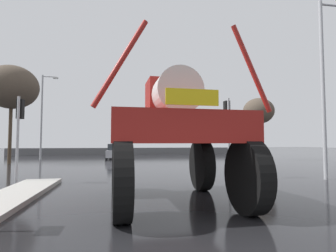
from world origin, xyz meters
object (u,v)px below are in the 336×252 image
object	(u,v)px
oversize_sprayer	(172,135)
streetlight_far_left	(43,113)
traffic_signal_near_left	(20,120)
bare_tree_right	(259,111)
sedan_ahead	(117,152)
streetlight_near_right	(325,80)
bare_tree_left	(12,87)
traffic_signal_near_right	(227,120)

from	to	relation	value
oversize_sprayer	streetlight_far_left	bearing A→B (deg)	21.74
traffic_signal_near_left	bare_tree_right	bearing A→B (deg)	33.68
oversize_sprayer	sedan_ahead	distance (m)	20.93
oversize_sprayer	bare_tree_right	bearing A→B (deg)	-37.69
oversize_sprayer	bare_tree_right	world-z (taller)	bare_tree_right
oversize_sprayer	streetlight_near_right	distance (m)	9.13
bare_tree_left	streetlight_near_right	bearing A→B (deg)	-33.39
traffic_signal_near_left	streetlight_near_right	bearing A→B (deg)	-5.21
streetlight_far_left	bare_tree_left	distance (m)	5.61
traffic_signal_near_left	streetlight_near_right	distance (m)	13.98
traffic_signal_near_left	streetlight_near_right	xyz separation A→B (m)	(13.77, -1.26, 2.00)
oversize_sprayer	sedan_ahead	xyz separation A→B (m)	(-1.91, 20.81, -1.24)
streetlight_near_right	bare_tree_right	bearing A→B (deg)	74.56
oversize_sprayer	sedan_ahead	size ratio (longest dim) A/B	1.25
traffic_signal_near_right	bare_tree_right	distance (m)	14.11
streetlight_far_left	bare_tree_left	bearing A→B (deg)	-99.77
sedan_ahead	bare_tree_right	size ratio (longest dim) A/B	0.71
oversize_sprayer	traffic_signal_near_left	bearing A→B (deg)	48.65
sedan_ahead	streetlight_near_right	world-z (taller)	streetlight_near_right
oversize_sprayer	bare_tree_right	xyz separation A→B (m)	(11.55, 16.21, 2.72)
traffic_signal_near_left	traffic_signal_near_right	distance (m)	9.39
traffic_signal_near_left	streetlight_far_left	distance (m)	16.54
traffic_signal_near_left	bare_tree_left	size ratio (longest dim) A/B	0.47
streetlight_near_right	bare_tree_left	size ratio (longest dim) A/B	1.08
sedan_ahead	bare_tree_right	xyz separation A→B (m)	(13.46, -4.60, 3.96)
bare_tree_left	sedan_ahead	bearing A→B (deg)	33.38
sedan_ahead	traffic_signal_near_right	bearing A→B (deg)	-155.39
sedan_ahead	traffic_signal_near_right	world-z (taller)	traffic_signal_near_right
bare_tree_left	streetlight_far_left	bearing A→B (deg)	80.23
streetlight_far_left	oversize_sprayer	bearing A→B (deg)	-66.03
streetlight_far_left	bare_tree_right	world-z (taller)	streetlight_far_left
bare_tree_left	bare_tree_right	world-z (taller)	bare_tree_left
streetlight_near_right	streetlight_far_left	size ratio (longest dim) A/B	1.01
sedan_ahead	bare_tree_right	distance (m)	14.76
sedan_ahead	traffic_signal_near_left	size ratio (longest dim) A/B	1.16
bare_tree_left	oversize_sprayer	bearing A→B (deg)	-56.62
oversize_sprayer	streetlight_far_left	distance (m)	22.85
sedan_ahead	streetlight_far_left	world-z (taller)	streetlight_far_left
streetlight_near_right	traffic_signal_near_left	bearing A→B (deg)	174.79
traffic_signal_near_right	streetlight_near_right	world-z (taller)	streetlight_near_right
bare_tree_left	bare_tree_right	size ratio (longest dim) A/B	1.32
sedan_ahead	streetlight_near_right	xyz separation A→B (m)	(9.93, -17.39, 3.97)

